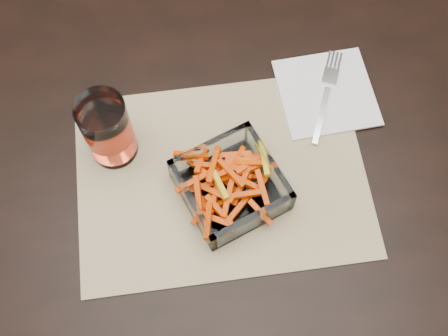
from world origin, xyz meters
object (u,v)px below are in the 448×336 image
at_px(dining_table, 248,161).
at_px(fork, 326,93).
at_px(tumbler, 108,131).
at_px(glass_bowl, 231,186).

relative_size(dining_table, fork, 9.25).
height_order(tumbler, fork, tumbler).
bearing_deg(tumbler, fork, 7.12).
distance_m(tumbler, fork, 0.36).
distance_m(glass_bowl, fork, 0.24).
bearing_deg(tumbler, dining_table, -4.41).
bearing_deg(tumbler, glass_bowl, -31.07).
height_order(glass_bowl, fork, glass_bowl).
height_order(dining_table, fork, fork).
relative_size(glass_bowl, fork, 1.04).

